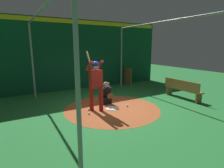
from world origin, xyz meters
name	(u,v)px	position (x,y,z in m)	size (l,w,h in m)	color
ground_plane	(112,109)	(0.00, 0.00, 0.00)	(26.43, 26.43, 0.00)	#287A38
dirt_circle	(112,108)	(0.00, 0.00, 0.00)	(3.58, 3.58, 0.01)	#AD562D
home_plate	(112,108)	(0.00, 0.00, 0.01)	(0.42, 0.42, 0.01)	white
batter	(96,81)	(-0.10, -0.61, 1.11)	(0.68, 0.49, 2.15)	maroon
catcher	(106,95)	(-0.66, 0.08, 0.35)	(0.58, 0.40, 0.91)	black
back_wall	(77,55)	(-3.87, 0.00, 1.87)	(0.23, 10.43, 3.71)	#0F472D
cage_frame	(112,46)	(0.00, 0.00, 2.31)	(6.09, 4.72, 3.31)	gray
bat_rack	(126,76)	(-3.63, 3.08, 0.49)	(1.18, 0.18, 1.05)	olive
bench	(182,89)	(0.39, 3.39, 0.45)	(1.83, 0.36, 0.85)	olive
baseball_0	(89,113)	(0.13, -0.99, 0.04)	(0.07, 0.07, 0.07)	white
baseball_1	(89,110)	(-0.22, -0.85, 0.04)	(0.07, 0.07, 0.07)	white
baseball_2	(127,106)	(0.11, 0.62, 0.04)	(0.07, 0.07, 0.07)	white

